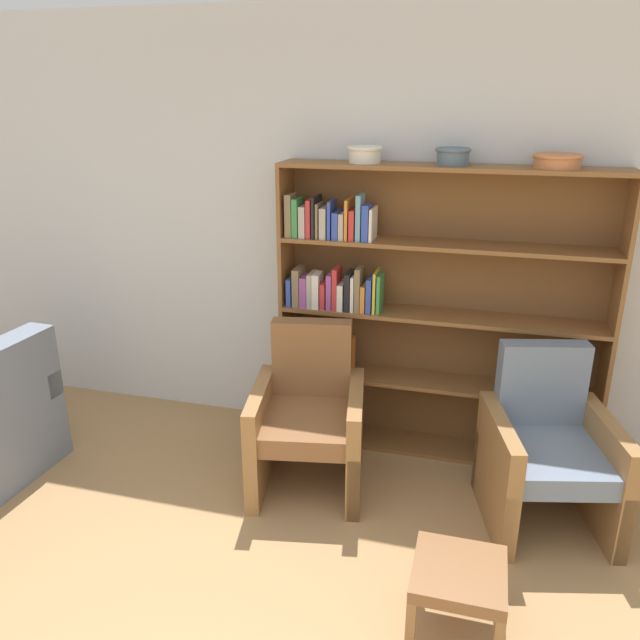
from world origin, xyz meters
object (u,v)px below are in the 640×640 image
object	(u,v)px
bowl_cream	(453,155)
bowl_terracotta	(557,160)
bowl_olive	(365,153)
bookshelf	(408,314)
armchair_cushioned	(547,451)
armchair_leather	(308,419)
footstool	(459,579)

from	to	relation	value
bowl_cream	bowl_terracotta	distance (m)	0.56
bowl_cream	bowl_olive	bearing A→B (deg)	-180.00
bookshelf	armchair_cushioned	xyz separation A→B (m)	(0.85, -0.58, -0.51)
bowl_cream	bowl_terracotta	xyz separation A→B (m)	(0.56, -0.00, -0.01)
bowl_olive	armchair_cushioned	size ratio (longest dim) A/B	0.22
bowl_terracotta	armchair_leather	distance (m)	2.02
bookshelf	bowl_terracotta	bearing A→B (deg)	-1.34
bowl_olive	bowl_cream	xyz separation A→B (m)	(0.51, 0.00, 0.00)
bowl_cream	bowl_terracotta	world-z (taller)	bowl_cream
bookshelf	bowl_olive	xyz separation A→B (m)	(-0.30, -0.02, 0.98)
bowl_olive	bowl_terracotta	bearing A→B (deg)	0.00
bowl_terracotta	armchair_leather	size ratio (longest dim) A/B	0.28
armchair_cushioned	armchair_leather	bearing A→B (deg)	-13.94
bowl_olive	bowl_terracotta	world-z (taller)	bowl_olive
bowl_olive	armchair_leather	distance (m)	1.60
bookshelf	bowl_cream	bearing A→B (deg)	-4.93
armchair_cushioned	bowl_terracotta	bearing A→B (deg)	-95.23
bowl_olive	armchair_leather	bearing A→B (deg)	-108.79
bookshelf	footstool	distance (m)	1.71
bookshelf	bowl_cream	world-z (taller)	bowl_cream
bowl_olive	bowl_cream	world-z (taller)	bowl_cream
armchair_cushioned	bowl_olive	bearing A→B (deg)	-39.87
bowl_terracotta	footstool	size ratio (longest dim) A/B	0.69
armchair_cushioned	footstool	distance (m)	1.03
bookshelf	armchair_cushioned	world-z (taller)	bookshelf
bowl_terracotta	footstool	distance (m)	2.22
bowl_olive	bowl_terracotta	xyz separation A→B (m)	(1.07, 0.00, -0.01)
bookshelf	armchair_cushioned	size ratio (longest dim) A/B	2.11
bowl_olive	armchair_leather	size ratio (longest dim) A/B	0.22
bowl_cream	armchair_leather	xyz separation A→B (m)	(-0.70, -0.56, -1.49)
bowl_olive	bowl_cream	size ratio (longest dim) A/B	1.03
footstool	bookshelf	bearing A→B (deg)	106.51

